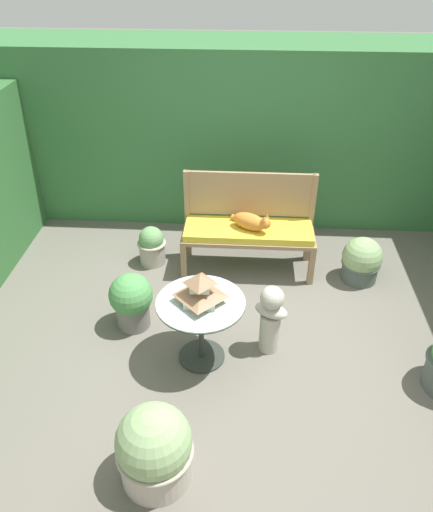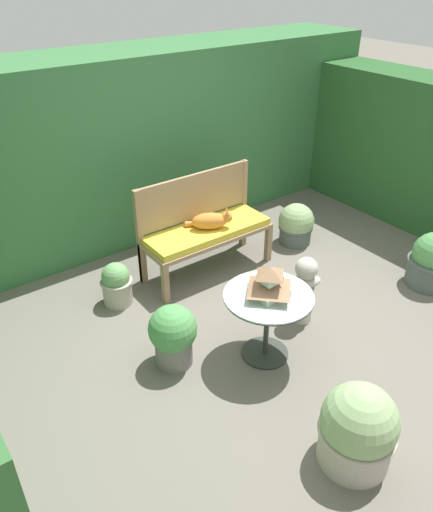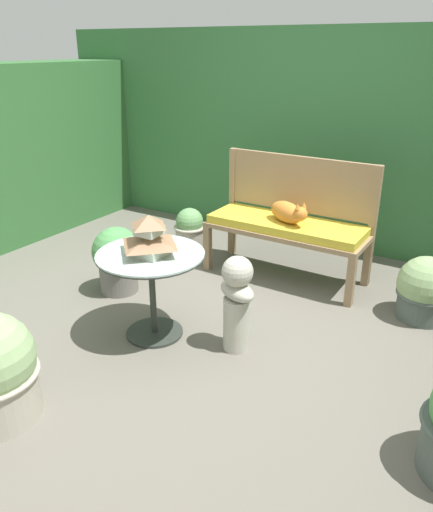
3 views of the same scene
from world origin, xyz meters
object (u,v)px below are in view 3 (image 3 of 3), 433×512
at_px(garden_bench, 286,229).
at_px(patio_table, 151,271).
at_px(garden_bust, 237,300).
at_px(potted_plant_path_edge, 117,258).
at_px(cat, 288,212).
at_px(potted_plant_patio_mid, 425,290).
at_px(potted_plant_bench_left, 190,230).
at_px(pagoda_birdhouse, 149,237).

distance_m(garden_bench, patio_table, 1.41).
height_order(garden_bust, potted_plant_path_edge, garden_bust).
distance_m(cat, patio_table, 1.39).
bearing_deg(potted_plant_path_edge, potted_plant_patio_mid, 21.17).
height_order(garden_bust, potted_plant_bench_left, garden_bust).
height_order(garden_bench, potted_plant_bench_left, garden_bench).
bearing_deg(cat, pagoda_birdhouse, -78.74).
relative_size(potted_plant_patio_mid, potted_plant_bench_left, 1.10).
distance_m(cat, pagoda_birdhouse, 1.39).
bearing_deg(potted_plant_path_edge, patio_table, -29.44).
bearing_deg(pagoda_birdhouse, cat, 73.30).
bearing_deg(cat, potted_plant_patio_mid, 23.95).
bearing_deg(patio_table, potted_plant_path_edge, 150.56).
relative_size(garden_bust, potted_plant_patio_mid, 1.38).
bearing_deg(pagoda_birdhouse, potted_plant_path_edge, 150.56).
relative_size(cat, patio_table, 0.57).
height_order(garden_bench, cat, cat).
xyz_separation_m(patio_table, potted_plant_path_edge, (-0.67, 0.38, -0.20)).
relative_size(cat, potted_plant_bench_left, 0.94).
distance_m(pagoda_birdhouse, potted_plant_bench_left, 1.64).
height_order(cat, garden_bust, cat).
xyz_separation_m(patio_table, potted_plant_patio_mid, (1.55, 1.24, -0.26)).
xyz_separation_m(potted_plant_patio_mid, potted_plant_bench_left, (-2.22, 0.16, -0.01)).
distance_m(garden_bench, garden_bust, 1.22).
relative_size(garden_bench, garden_bust, 2.06).
bearing_deg(patio_table, pagoda_birdhouse, 26.57).
bearing_deg(garden_bench, potted_plant_bench_left, 177.26).
distance_m(patio_table, potted_plant_patio_mid, 2.00).
distance_m(garden_bust, potted_plant_path_edge, 1.28).
distance_m(patio_table, potted_plant_bench_left, 1.58).
xyz_separation_m(potted_plant_patio_mid, potted_plant_path_edge, (-2.22, -0.86, 0.06)).
height_order(pagoda_birdhouse, potted_plant_bench_left, pagoda_birdhouse).
bearing_deg(potted_plant_path_edge, potted_plant_bench_left, 89.79).
bearing_deg(garden_bench, garden_bust, -80.18).
height_order(garden_bench, potted_plant_patio_mid, garden_bench).
relative_size(pagoda_birdhouse, potted_plant_patio_mid, 0.68).
bearing_deg(garden_bust, potted_plant_patio_mid, 72.39).
height_order(pagoda_birdhouse, garden_bust, pagoda_birdhouse).
xyz_separation_m(cat, garden_bust, (0.18, -1.17, -0.24)).
bearing_deg(potted_plant_bench_left, pagoda_birdhouse, -64.55).
relative_size(patio_table, potted_plant_path_edge, 1.32).
distance_m(patio_table, potted_plant_path_edge, 0.80).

